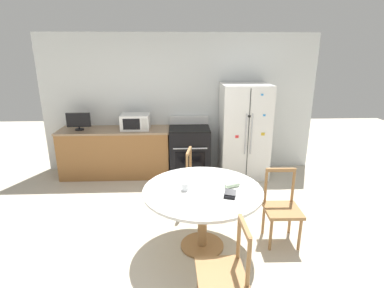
# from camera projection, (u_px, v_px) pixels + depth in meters

# --- Properties ---
(ground_plane) EXTENTS (14.00, 14.00, 0.00)m
(ground_plane) POSITION_uv_depth(u_px,v_px,m) (182.00, 247.00, 3.63)
(ground_plane) COLOR beige
(back_wall) EXTENTS (5.20, 0.10, 2.60)m
(back_wall) POSITION_uv_depth(u_px,v_px,m) (180.00, 104.00, 5.77)
(back_wall) COLOR silver
(back_wall) RESTS_ON ground_plane
(kitchen_counter) EXTENTS (2.01, 0.64, 0.90)m
(kitchen_counter) POSITION_uv_depth(u_px,v_px,m) (116.00, 152.00, 5.63)
(kitchen_counter) COLOR #936033
(kitchen_counter) RESTS_ON ground_plane
(refrigerator) EXTENTS (0.86, 0.76, 1.72)m
(refrigerator) POSITION_uv_depth(u_px,v_px,m) (244.00, 131.00, 5.54)
(refrigerator) COLOR white
(refrigerator) RESTS_ON ground_plane
(oven_range) EXTENTS (0.74, 0.68, 1.08)m
(oven_range) POSITION_uv_depth(u_px,v_px,m) (190.00, 151.00, 5.66)
(oven_range) COLOR black
(oven_range) RESTS_ON ground_plane
(microwave) EXTENTS (0.51, 0.39, 0.28)m
(microwave) POSITION_uv_depth(u_px,v_px,m) (136.00, 122.00, 5.46)
(microwave) COLOR white
(microwave) RESTS_ON kitchen_counter
(countertop_tv) EXTENTS (0.42, 0.16, 0.31)m
(countertop_tv) POSITION_uv_depth(u_px,v_px,m) (79.00, 121.00, 5.40)
(countertop_tv) COLOR black
(countertop_tv) RESTS_ON kitchen_counter
(dining_table) EXTENTS (1.37, 1.37, 0.77)m
(dining_table) POSITION_uv_depth(u_px,v_px,m) (203.00, 199.00, 3.46)
(dining_table) COLOR white
(dining_table) RESTS_ON ground_plane
(dining_chair_near) EXTENTS (0.44, 0.44, 0.90)m
(dining_chair_near) POSITION_uv_depth(u_px,v_px,m) (224.00, 273.00, 2.60)
(dining_chair_near) COLOR #9E7042
(dining_chair_near) RESTS_ON ground_plane
(dining_chair_far) EXTENTS (0.49, 0.49, 0.90)m
(dining_chair_far) POSITION_uv_depth(u_px,v_px,m) (200.00, 180.00, 4.46)
(dining_chair_far) COLOR #9E7042
(dining_chair_far) RESTS_ON ground_plane
(dining_chair_right) EXTENTS (0.43, 0.43, 0.90)m
(dining_chair_right) POSITION_uv_depth(u_px,v_px,m) (282.00, 209.00, 3.65)
(dining_chair_right) COLOR #9E7042
(dining_chair_right) RESTS_ON ground_plane
(candle_glass) EXTENTS (0.08, 0.08, 0.09)m
(candle_glass) POSITION_uv_depth(u_px,v_px,m) (185.00, 187.00, 3.38)
(candle_glass) COLOR silver
(candle_glass) RESTS_ON dining_table
(folded_napkin) EXTENTS (0.19, 0.11, 0.05)m
(folded_napkin) POSITION_uv_depth(u_px,v_px,m) (232.00, 185.00, 3.45)
(folded_napkin) COLOR beige
(folded_napkin) RESTS_ON dining_table
(wallet) EXTENTS (0.15, 0.16, 0.07)m
(wallet) POSITION_uv_depth(u_px,v_px,m) (230.00, 195.00, 3.23)
(wallet) COLOR black
(wallet) RESTS_ON dining_table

